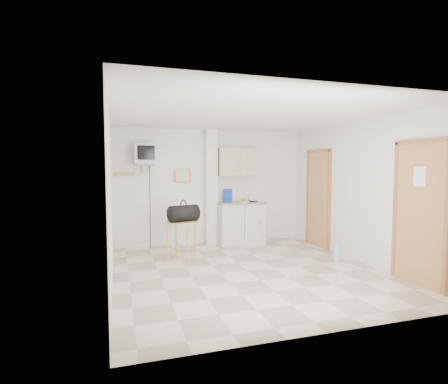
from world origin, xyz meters
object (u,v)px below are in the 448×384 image
object	(u,v)px
round_table	(182,226)
water_bottle	(337,254)
duffel_bag	(184,213)
crt_television	(145,155)

from	to	relation	value
round_table	water_bottle	xyz separation A→B (m)	(2.58, -1.03, -0.45)
duffel_bag	water_bottle	xyz separation A→B (m)	(2.56, -1.00, -0.70)
round_table	water_bottle	world-z (taller)	round_table
crt_television	round_table	bearing A→B (deg)	-60.16
crt_television	duffel_bag	bearing A→B (deg)	-59.79
round_table	crt_television	bearing A→B (deg)	119.84
crt_television	duffel_bag	distance (m)	1.59
round_table	duffel_bag	size ratio (longest dim) A/B	1.16
round_table	water_bottle	size ratio (longest dim) A/B	2.11
round_table	water_bottle	bearing A→B (deg)	-21.77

